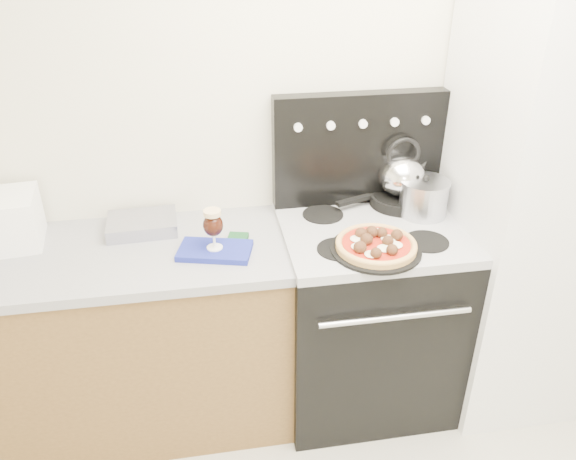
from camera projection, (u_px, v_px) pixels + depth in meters
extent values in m
cube|color=beige|center=(338.00, 128.00, 2.48)|extent=(3.50, 0.01, 2.50)
cube|color=brown|center=(120.00, 343.00, 2.46)|extent=(1.45, 0.60, 0.86)
cube|color=#94949A|center=(104.00, 256.00, 2.24)|extent=(1.48, 0.63, 0.04)
cube|color=black|center=(365.00, 319.00, 2.60)|extent=(0.76, 0.65, 0.88)
cube|color=#ADADB2|center=(372.00, 232.00, 2.37)|extent=(0.76, 0.65, 0.04)
cube|color=black|center=(358.00, 149.00, 2.48)|extent=(0.76, 0.08, 0.50)
cube|color=silver|center=(530.00, 212.00, 2.43)|extent=(0.64, 0.68, 1.90)
cube|color=silver|center=(142.00, 224.00, 2.37)|extent=(0.30, 0.22, 0.06)
cube|color=navy|center=(215.00, 251.00, 2.22)|extent=(0.32, 0.23, 0.02)
cylinder|color=black|center=(376.00, 249.00, 2.20)|extent=(0.46, 0.46, 0.01)
cylinder|color=black|center=(399.00, 200.00, 2.55)|extent=(0.33, 0.33, 0.05)
cylinder|color=#B5B7C0|center=(423.00, 198.00, 2.44)|extent=(0.24, 0.24, 0.15)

